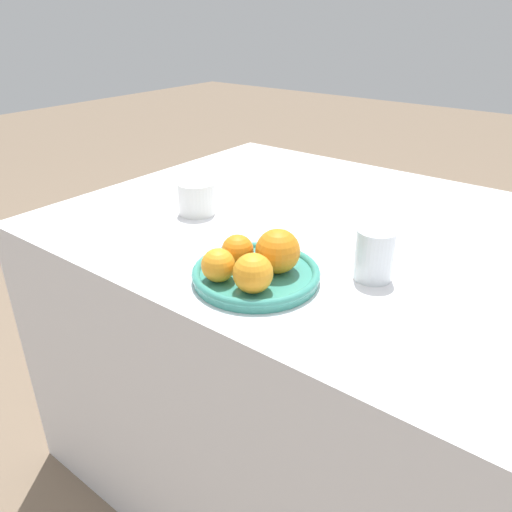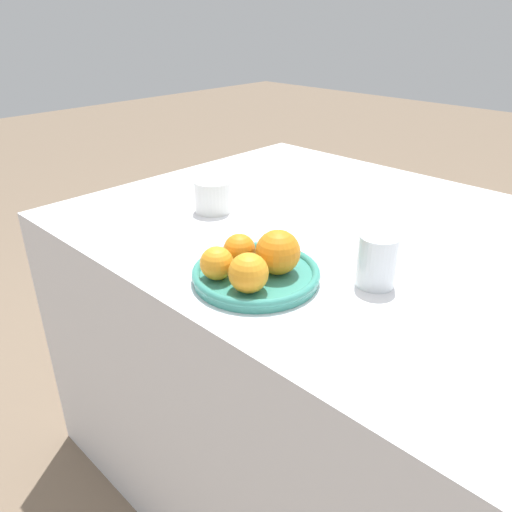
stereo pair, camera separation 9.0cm
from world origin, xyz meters
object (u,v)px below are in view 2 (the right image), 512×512
Objects in this scene: orange_1 at (278,252)px; water_glass at (377,261)px; orange_2 at (248,273)px; orange_3 at (217,263)px; cup_1 at (213,196)px; fruit_platter at (256,274)px; orange_0 at (239,250)px.

water_glass is (0.14, 0.11, -0.01)m from orange_1.
orange_2 reaches higher than orange_3.
orange_2 reaches higher than cup_1.
orange_0 is (-0.04, 0.00, 0.03)m from fruit_platter.
orange_1 is 0.85× the size of water_glass.
orange_0 is at bearing -160.73° from orange_1.
orange_1 is 0.08m from orange_2.
orange_1 is at bearing 41.90° from fruit_platter.
orange_3 and cup_1 have the same top height.
water_glass reaches higher than orange_2.
orange_2 is 0.43m from cup_1.
orange_1 reaches higher than water_glass.
orange_2 is 0.77× the size of cup_1.
orange_0 is at bearing 144.48° from orange_2.
orange_1 reaches higher than orange_0.
orange_2 is at bearing -35.52° from orange_0.
fruit_platter is 2.46× the size of water_glass.
cup_1 is at bearing 146.61° from orange_2.
fruit_platter is at bearing -139.91° from water_glass.
orange_2 is at bearing -33.39° from cup_1.
fruit_platter is 0.22m from water_glass.
water_glass is (0.13, 0.20, -0.00)m from orange_2.
orange_0 is 0.07m from orange_3.
fruit_platter is 3.92× the size of orange_0.
orange_1 is at bearing 96.00° from orange_2.
orange_0 is 0.87× the size of orange_2.
orange_1 reaches higher than orange_2.
orange_3 is at bearing -124.28° from orange_1.
orange_0 and orange_3 have the same top height.
orange_2 is 0.72× the size of water_glass.
orange_1 is at bearing -140.31° from water_glass.
orange_1 is 0.38m from cup_1.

